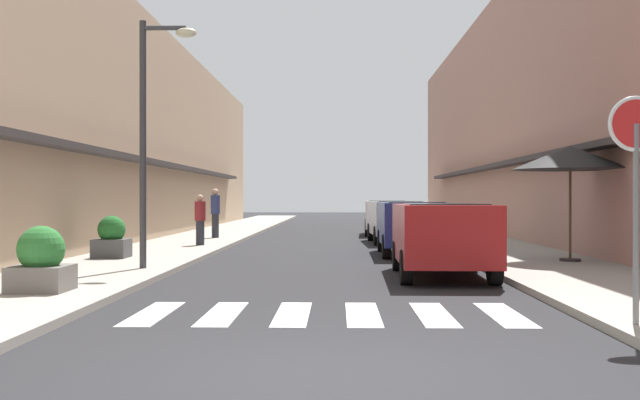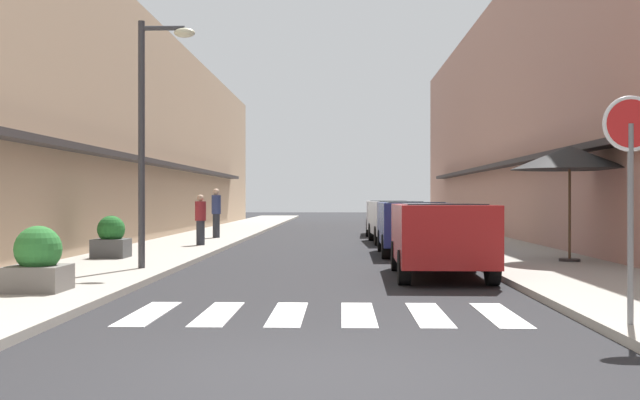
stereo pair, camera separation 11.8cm
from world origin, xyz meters
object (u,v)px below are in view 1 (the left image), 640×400
Objects in this scene: parked_car_mid at (413,222)px; parked_car_distant at (386,213)px; pedestrian_walking_far at (215,212)px; parked_car_near at (442,231)px; round_street_sign at (636,149)px; street_lamp at (152,116)px; planter_far at (469,229)px; parked_car_far at (397,217)px; planter_corner at (41,262)px; pedestrian_walking_near at (200,219)px; planter_midblock at (112,239)px; cafe_umbrella at (570,158)px.

parked_car_mid is 0.93× the size of parked_car_distant.
parked_car_near is at bearing 129.75° from pedestrian_walking_far.
parked_car_mid and parked_car_distant have the same top height.
round_street_sign is 10.08m from street_lamp.
round_street_sign reaches higher than planter_far.
street_lamp is 2.85× the size of pedestrian_walking_far.
parked_car_mid and parked_car_far have the same top height.
parked_car_far is at bearing 90.00° from parked_car_mid.
pedestrian_walking_near reaches higher than planter_corner.
round_street_sign is at bearing -46.93° from planter_midblock.
parked_car_far is 0.84× the size of street_lamp.
planter_corner is at bearing -153.48° from parked_car_near.
planter_far is at bearing 27.98° from planter_midblock.
parked_car_distant is at bearing 102.64° from planter_far.
street_lamp is at bearing -167.94° from cafe_umbrella.
parked_car_mid is at bearing 146.22° from pedestrian_walking_far.
parked_car_far is 3.74m from planter_far.
cafe_umbrella is 11.79m from planter_corner.
parked_car_far is 2.77× the size of pedestrian_walking_near.
parked_car_near is 2.64× the size of pedestrian_walking_near.
pedestrian_walking_far is (-6.56, 12.71, 0.15)m from parked_car_near.
cafe_umbrella is (1.93, 8.83, 0.36)m from round_street_sign.
street_lamp reaches higher than parked_car_near.
parked_car_near is at bearing 111.54° from pedestrian_walking_near.
parked_car_far is 0.97× the size of parked_car_distant.
cafe_umbrella is at bearing 146.66° from pedestrian_walking_far.
street_lamp is 12.33m from pedestrian_walking_far.
pedestrian_walking_near reaches higher than parked_car_far.
planter_corner is at bearing -126.44° from planter_far.
round_street_sign is (1.37, -12.13, 1.22)m from parked_car_mid.
parked_car_distant is 0.87× the size of street_lamp.
cafe_umbrella is at bearing -44.91° from parked_car_mid.
pedestrian_walking_far is at bearing 153.24° from planter_far.
parked_car_mid is 1.55× the size of cafe_umbrella.
pedestrian_walking_near is at bearing 92.95° from street_lamp.
parked_car_mid is at bearing 96.46° from round_street_sign.
parked_car_mid is (0.00, 5.86, 0.00)m from parked_car_near.
parked_car_distant is (0.00, 11.34, 0.00)m from parked_car_mid.
planter_far is at bearing 53.56° from planter_corner.
planter_far reaches higher than planter_corner.
planter_midblock is at bearing -161.53° from parked_car_mid.
planter_midblock is 10.83m from planter_far.
planter_midblock is at bearing 121.43° from street_lamp.
pedestrian_walking_far is at bearing 89.46° from planter_corner.
planter_corner is (-6.71, -9.21, -0.34)m from parked_car_mid.
parked_car_distant reaches higher than planter_corner.
parked_car_far is at bearing 61.63° from street_lamp.
pedestrian_walking_far is (-6.56, 6.85, 0.15)m from parked_car_mid.
pedestrian_walking_near reaches higher than parked_car_near.
parked_car_distant is 9.02m from planter_far.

